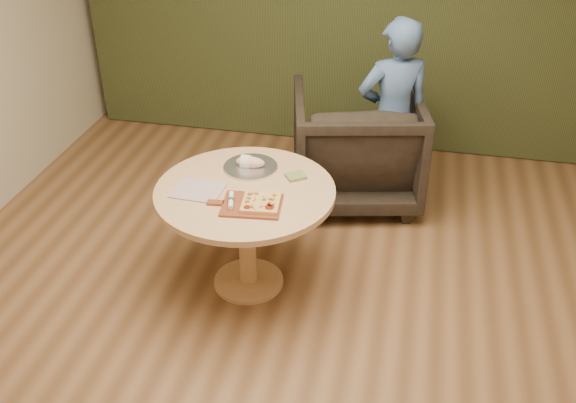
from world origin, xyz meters
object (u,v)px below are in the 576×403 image
Objects in this scene: pizza_paddle at (250,205)px; serving_tray at (251,167)px; pedestal_table at (246,208)px; flatbread_pizza at (261,203)px; bread_roll at (249,162)px; person_standing at (392,118)px; cutlery_roll at (231,200)px; armchair at (356,141)px.

serving_tray reaches higher than pizza_paddle.
flatbread_pizza is (0.15, -0.18, 0.17)m from pedestal_table.
pizza_paddle is 1.90× the size of flatbread_pizza.
person_standing is at bearing 47.60° from bread_roll.
cutlery_roll is at bearing 35.49° from person_standing.
pizza_paddle is at bearing -65.94° from pedestal_table.
bread_roll is 1.28m from person_standing.
flatbread_pizza reaches higher than pedestal_table.
pedestal_table is 0.32m from bread_roll.
flatbread_pizza is 0.68× the size of serving_tray.
pizza_paddle is 1.56m from armchair.
bread_roll reaches higher than flatbread_pizza.
armchair is (0.59, 1.02, -0.26)m from serving_tray.
armchair is at bearing 66.34° from pizza_paddle.
person_standing is (0.82, 1.21, 0.16)m from pedestal_table.
bread_roll reaches higher than pedestal_table.
pedestal_table is at bearing -82.68° from serving_tray.
bread_roll is at bearing 76.87° from cutlery_roll.
armchair is at bearing 53.90° from cutlery_roll.
flatbread_pizza is at bearing -1.73° from pizza_paddle.
flatbread_pizza is at bearing -10.53° from cutlery_roll.
flatbread_pizza reaches higher than serving_tray.
bread_roll is at bearing 47.23° from armchair.
person_standing reaches higher than armchair.
pedestal_table is 0.25m from pizza_paddle.
armchair is (0.59, 1.02, -0.29)m from bread_roll.
flatbread_pizza is 0.16× the size of person_standing.
pedestal_table is at bearing -80.79° from bread_roll.
pizza_paddle is at bearing -75.43° from serving_tray.
armchair is (0.58, 1.48, -0.28)m from cutlery_roll.
serving_tray is at bearing 98.65° from pizza_paddle.
armchair is at bearing 60.13° from serving_tray.
cutlery_roll is (-0.11, -0.01, 0.02)m from pizza_paddle.
person_standing is (0.86, 0.95, -0.03)m from bread_roll.
serving_tray is 0.04m from bread_roll.
bread_roll is at bearing 24.41° from person_standing.
cutlery_roll is 0.46m from serving_tray.
serving_tray is at bearing 0.00° from bread_roll.
serving_tray is (-0.12, 0.45, -0.00)m from pizza_paddle.
pedestal_table is 0.74× the size of person_standing.
serving_tray is (-0.18, 0.44, -0.02)m from flatbread_pizza.
cutlery_roll reaches higher than pedestal_table.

